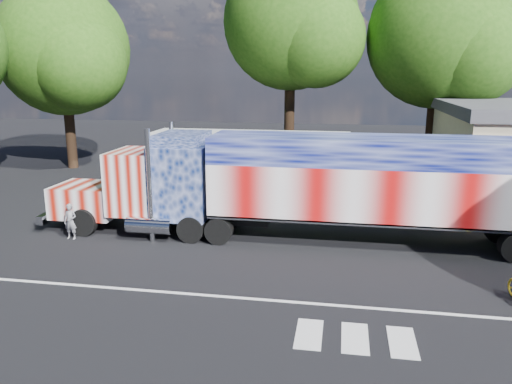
% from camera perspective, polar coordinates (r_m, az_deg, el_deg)
% --- Properties ---
extents(ground, '(100.00, 100.00, 0.00)m').
position_cam_1_polar(ground, '(18.47, -1.63, -7.91)').
color(ground, black).
extents(lane_markings, '(30.00, 2.67, 0.01)m').
position_cam_1_polar(lane_markings, '(14.82, 2.04, -13.60)').
color(lane_markings, silver).
rests_on(lane_markings, ground).
extents(semi_truck, '(21.68, 3.42, 4.62)m').
position_cam_1_polar(semi_truck, '(20.22, 7.31, 0.95)').
color(semi_truck, black).
rests_on(semi_truck, ground).
extents(coach_bus, '(11.48, 2.67, 3.34)m').
position_cam_1_polar(coach_bus, '(29.43, -0.60, 3.75)').
color(coach_bus, white).
rests_on(coach_bus, ground).
extents(woman, '(0.56, 0.38, 1.50)m').
position_cam_1_polar(woman, '(22.00, -20.45, -3.17)').
color(woman, slate).
rests_on(woman, ground).
extents(tree_ne_a, '(9.46, 9.01, 13.40)m').
position_cam_1_polar(tree_ne_a, '(35.11, 20.41, 16.18)').
color(tree_ne_a, black).
rests_on(tree_ne_a, ground).
extents(tree_nw_a, '(9.46, 9.01, 12.76)m').
position_cam_1_polar(tree_nw_a, '(37.78, -21.01, 14.92)').
color(tree_nw_a, black).
rests_on(tree_nw_a, ground).
extents(tree_n_mid, '(9.35, 8.90, 14.40)m').
position_cam_1_polar(tree_n_mid, '(34.85, 4.24, 18.70)').
color(tree_n_mid, black).
rests_on(tree_n_mid, ground).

